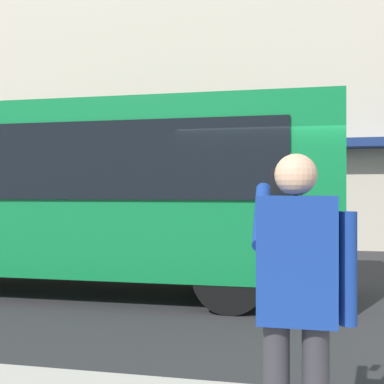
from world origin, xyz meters
name	(u,v)px	position (x,y,z in m)	size (l,w,h in m)	color
ground_plane	(272,300)	(0.00, 0.00, 0.00)	(60.00, 60.00, 0.00)	#2B2B2D
building_facade_far	(277,48)	(-0.02, -6.80, 5.99)	(28.00, 1.55, 12.00)	beige
red_bus	(62,190)	(3.57, -0.18, 1.68)	(9.05, 2.54, 3.08)	#0F7238
pedestrian_photographer	(297,289)	(-0.22, 4.64, 1.14)	(0.53, 0.52, 1.70)	#2D2D33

